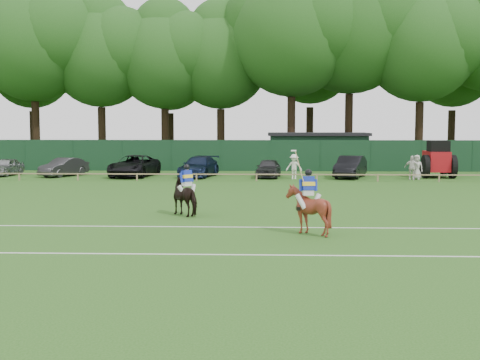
{
  "coord_description": "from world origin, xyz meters",
  "views": [
    {
      "loc": [
        1.59,
        -24.41,
        3.83
      ],
      "look_at": [
        0.5,
        3.0,
        1.4
      ],
      "focal_mm": 48.0,
      "sensor_mm": 36.0,
      "label": 1
    }
  ],
  "objects_px": {
    "horse_dark": "(187,197)",
    "sedan_silver": "(6,167)",
    "estate_black": "(350,167)",
    "spectator_right": "(417,167)",
    "suv_black": "(134,166)",
    "tractor": "(437,160)",
    "hatch_grey": "(268,168)",
    "sedan_grey": "(64,167)",
    "utility_shed": "(318,151)",
    "spectator_left": "(294,167)",
    "horse_chestnut": "(308,210)",
    "sedan_navy": "(199,167)",
    "spectator_mid": "(412,168)"
  },
  "relations": [
    {
      "from": "utility_shed",
      "to": "spectator_left",
      "type": "bearing_deg",
      "value": -103.43
    },
    {
      "from": "sedan_navy",
      "to": "spectator_mid",
      "type": "bearing_deg",
      "value": 3.03
    },
    {
      "from": "spectator_mid",
      "to": "spectator_right",
      "type": "relative_size",
      "value": 0.98
    },
    {
      "from": "horse_dark",
      "to": "suv_black",
      "type": "distance_m",
      "value": 20.25
    },
    {
      "from": "horse_chestnut",
      "to": "spectator_left",
      "type": "bearing_deg",
      "value": -96.98
    },
    {
      "from": "sedan_navy",
      "to": "spectator_mid",
      "type": "distance_m",
      "value": 14.82
    },
    {
      "from": "sedan_grey",
      "to": "suv_black",
      "type": "height_order",
      "value": "suv_black"
    },
    {
      "from": "hatch_grey",
      "to": "spectator_left",
      "type": "bearing_deg",
      "value": -26.38
    },
    {
      "from": "sedan_silver",
      "to": "spectator_mid",
      "type": "height_order",
      "value": "spectator_mid"
    },
    {
      "from": "horse_chestnut",
      "to": "sedan_navy",
      "type": "bearing_deg",
      "value": -80.92
    },
    {
      "from": "horse_chestnut",
      "to": "tractor",
      "type": "relative_size",
      "value": 0.54
    },
    {
      "from": "estate_black",
      "to": "spectator_right",
      "type": "bearing_deg",
      "value": 1.36
    },
    {
      "from": "spectator_mid",
      "to": "spectator_right",
      "type": "bearing_deg",
      "value": 48.72
    },
    {
      "from": "spectator_mid",
      "to": "spectator_right",
      "type": "distance_m",
      "value": 0.52
    },
    {
      "from": "spectator_mid",
      "to": "estate_black",
      "type": "bearing_deg",
      "value": 170.21
    },
    {
      "from": "utility_shed",
      "to": "hatch_grey",
      "type": "bearing_deg",
      "value": -114.82
    },
    {
      "from": "sedan_navy",
      "to": "suv_black",
      "type": "bearing_deg",
      "value": -169.41
    },
    {
      "from": "horse_chestnut",
      "to": "sedan_grey",
      "type": "relative_size",
      "value": 0.42
    },
    {
      "from": "horse_chestnut",
      "to": "estate_black",
      "type": "distance_m",
      "value": 23.78
    },
    {
      "from": "hatch_grey",
      "to": "spectator_left",
      "type": "xyz_separation_m",
      "value": [
        1.76,
        -1.14,
        0.2
      ]
    },
    {
      "from": "spectator_left",
      "to": "spectator_mid",
      "type": "relative_size",
      "value": 1.04
    },
    {
      "from": "hatch_grey",
      "to": "spectator_right",
      "type": "distance_m",
      "value": 10.2
    },
    {
      "from": "sedan_navy",
      "to": "estate_black",
      "type": "xyz_separation_m",
      "value": [
        10.77,
        -0.34,
        0.04
      ]
    },
    {
      "from": "spectator_mid",
      "to": "utility_shed",
      "type": "xyz_separation_m",
      "value": [
        -5.51,
        10.6,
        0.71
      ]
    },
    {
      "from": "horse_dark",
      "to": "spectator_left",
      "type": "bearing_deg",
      "value": -148.85
    },
    {
      "from": "spectator_mid",
      "to": "spectator_left",
      "type": "bearing_deg",
      "value": -170.62
    },
    {
      "from": "suv_black",
      "to": "sedan_navy",
      "type": "relative_size",
      "value": 1.1
    },
    {
      "from": "hatch_grey",
      "to": "estate_black",
      "type": "xyz_separation_m",
      "value": [
        5.79,
        0.06,
        0.11
      ]
    },
    {
      "from": "estate_black",
      "to": "utility_shed",
      "type": "distance_m",
      "value": 9.19
    },
    {
      "from": "spectator_right",
      "to": "tractor",
      "type": "height_order",
      "value": "tractor"
    },
    {
      "from": "horse_dark",
      "to": "sedan_navy",
      "type": "distance_m",
      "value": 19.35
    },
    {
      "from": "sedan_grey",
      "to": "tractor",
      "type": "distance_m",
      "value": 26.76
    },
    {
      "from": "sedan_grey",
      "to": "hatch_grey",
      "type": "bearing_deg",
      "value": 21.99
    },
    {
      "from": "horse_dark",
      "to": "horse_chestnut",
      "type": "bearing_deg",
      "value": 94.83
    },
    {
      "from": "spectator_mid",
      "to": "sedan_silver",
      "type": "bearing_deg",
      "value": -172.6
    },
    {
      "from": "spectator_left",
      "to": "spectator_mid",
      "type": "xyz_separation_m",
      "value": [
        7.95,
        -0.39,
        -0.03
      ]
    },
    {
      "from": "estate_black",
      "to": "tractor",
      "type": "height_order",
      "value": "tractor"
    },
    {
      "from": "sedan_navy",
      "to": "spectator_left",
      "type": "height_order",
      "value": "spectator_left"
    },
    {
      "from": "horse_dark",
      "to": "sedan_silver",
      "type": "xyz_separation_m",
      "value": [
        -15.82,
        19.8,
        -0.13
      ]
    },
    {
      "from": "sedan_grey",
      "to": "tractor",
      "type": "bearing_deg",
      "value": 23.68
    },
    {
      "from": "spectator_right",
      "to": "tractor",
      "type": "bearing_deg",
      "value": 66.08
    },
    {
      "from": "horse_chestnut",
      "to": "spectator_right",
      "type": "height_order",
      "value": "horse_chestnut"
    },
    {
      "from": "suv_black",
      "to": "estate_black",
      "type": "distance_m",
      "value": 15.46
    },
    {
      "from": "hatch_grey",
      "to": "spectator_mid",
      "type": "distance_m",
      "value": 9.83
    },
    {
      "from": "sedan_grey",
      "to": "sedan_navy",
      "type": "relative_size",
      "value": 0.81
    },
    {
      "from": "suv_black",
      "to": "utility_shed",
      "type": "height_order",
      "value": "utility_shed"
    },
    {
      "from": "horse_dark",
      "to": "suv_black",
      "type": "bearing_deg",
      "value": -114.61
    },
    {
      "from": "spectator_left",
      "to": "suv_black",
      "type": "bearing_deg",
      "value": 179.34
    },
    {
      "from": "estate_black",
      "to": "utility_shed",
      "type": "height_order",
      "value": "utility_shed"
    },
    {
      "from": "estate_black",
      "to": "utility_shed",
      "type": "bearing_deg",
      "value": 117.71
    }
  ]
}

